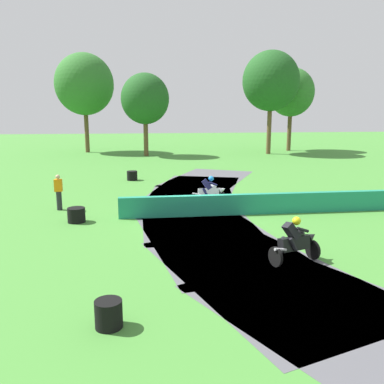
% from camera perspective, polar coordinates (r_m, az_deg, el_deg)
% --- Properties ---
extents(ground_plane, '(120.00, 120.00, 0.00)m').
position_cam_1_polar(ground_plane, '(17.65, 0.27, -3.36)').
color(ground_plane, '#428433').
extents(track_asphalt, '(8.72, 27.82, 0.01)m').
position_cam_1_polar(track_asphalt, '(17.81, 3.51, -3.23)').
color(track_asphalt, '#515156').
rests_on(track_asphalt, ground).
extents(safety_barrier, '(16.59, 0.56, 0.90)m').
position_cam_1_polar(safety_barrier, '(18.89, 15.76, -1.39)').
color(safety_barrier, '#1E8466').
rests_on(safety_barrier, ground).
extents(motorcycle_lead_white, '(1.69, 0.76, 1.43)m').
position_cam_1_polar(motorcycle_lead_white, '(19.67, 2.53, 0.14)').
color(motorcycle_lead_white, black).
rests_on(motorcycle_lead_white, ground).
extents(motorcycle_chase_black, '(1.68, 1.13, 1.43)m').
position_cam_1_polar(motorcycle_chase_black, '(12.71, 14.32, -6.63)').
color(motorcycle_chase_black, black).
rests_on(motorcycle_chase_black, ground).
extents(tire_stack_near, '(0.67, 0.67, 0.60)m').
position_cam_1_polar(tire_stack_near, '(26.60, -8.36, 2.28)').
color(tire_stack_near, black).
rests_on(tire_stack_near, ground).
extents(tire_stack_mid_a, '(0.71, 0.71, 0.60)m').
position_cam_1_polar(tire_stack_mid_a, '(17.28, -15.85, -3.10)').
color(tire_stack_mid_a, black).
rests_on(tire_stack_mid_a, ground).
extents(tire_stack_mid_b, '(0.59, 0.59, 0.60)m').
position_cam_1_polar(tire_stack_mid_b, '(9.16, -11.57, -16.36)').
color(tire_stack_mid_b, black).
rests_on(tire_stack_mid_b, ground).
extents(track_marshal, '(0.34, 0.24, 1.63)m').
position_cam_1_polar(track_marshal, '(19.47, -18.13, -0.05)').
color(track_marshal, '#232328').
rests_on(track_marshal, ground).
extents(tree_far_left, '(5.97, 5.97, 10.12)m').
position_cam_1_polar(tree_far_left, '(44.62, -14.81, 14.34)').
color(tree_far_left, brown).
rests_on(tree_far_left, ground).
extents(tree_far_right, '(4.58, 4.58, 7.87)m').
position_cam_1_polar(tree_far_right, '(40.03, -6.58, 12.79)').
color(tree_far_right, brown).
rests_on(tree_far_right, ground).
extents(tree_mid_rise, '(5.60, 5.60, 10.15)m').
position_cam_1_polar(tree_mid_rise, '(42.38, 10.96, 14.97)').
color(tree_mid_rise, brown).
rests_on(tree_mid_rise, ground).
extents(tree_behind_barrier, '(4.90, 4.90, 8.82)m').
position_cam_1_polar(tree_behind_barrier, '(46.14, 13.68, 13.36)').
color(tree_behind_barrier, brown).
rests_on(tree_behind_barrier, ground).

